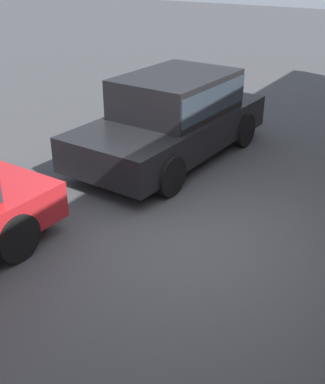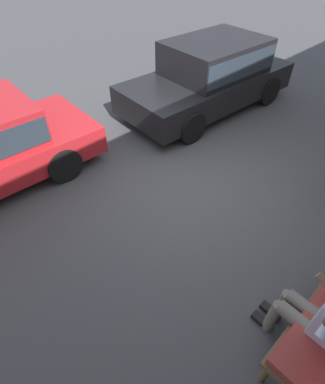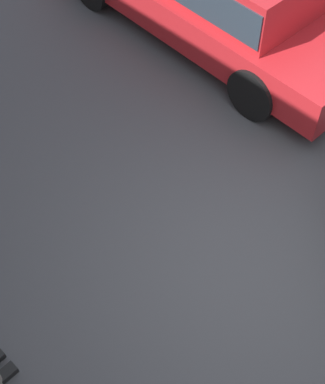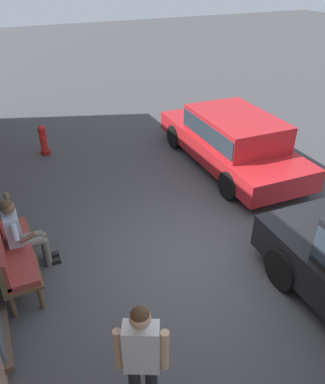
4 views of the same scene
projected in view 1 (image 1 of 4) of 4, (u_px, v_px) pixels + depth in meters
name	position (u px, v px, depth m)	size (l,w,h in m)	color
ground_plane	(188.00, 240.00, 6.46)	(60.00, 60.00, 0.00)	#424244
parked_car_near	(174.00, 114.00, 8.74)	(4.30, 2.05, 1.53)	black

